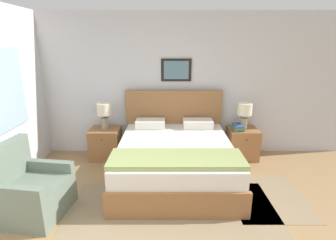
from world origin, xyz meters
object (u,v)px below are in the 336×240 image
object	(u,v)px
armchair	(30,192)
nightstand_near_window	(106,143)
bed	(175,158)
nightstand_by_door	(243,143)
table_lamp_near_window	(105,112)
table_lamp_by_door	(245,112)

from	to	relation	value
armchair	nightstand_near_window	size ratio (longest dim) A/B	1.65
bed	nightstand_near_window	world-z (taller)	bed
nightstand_near_window	armchair	bearing A→B (deg)	-107.94
nightstand_by_door	table_lamp_near_window	world-z (taller)	table_lamp_near_window
nightstand_near_window	table_lamp_near_window	xyz separation A→B (m)	(0.01, 0.01, 0.59)
nightstand_by_door	table_lamp_near_window	bearing A→B (deg)	179.73
armchair	table_lamp_by_door	size ratio (longest dim) A/B	1.92
nightstand_near_window	bed	bearing A→B (deg)	-31.33
nightstand_near_window	table_lamp_by_door	size ratio (longest dim) A/B	1.16
bed	nightstand_near_window	distance (m)	1.48
bed	table_lamp_near_window	size ratio (longest dim) A/B	4.30
bed	table_lamp_near_window	xyz separation A→B (m)	(-1.25, 0.78, 0.54)
table_lamp_by_door	nightstand_by_door	bearing A→B (deg)	-71.01
nightstand_near_window	table_lamp_by_door	bearing A→B (deg)	0.26
nightstand_near_window	table_lamp_near_window	size ratio (longest dim) A/B	1.16
bed	table_lamp_by_door	distance (m)	1.58
bed	armchair	xyz separation A→B (m)	(-1.81, -0.91, -0.03)
nightstand_near_window	table_lamp_by_door	xyz separation A→B (m)	(2.52, 0.01, 0.59)
bed	armchair	size ratio (longest dim) A/B	2.24
bed	table_lamp_near_window	bearing A→B (deg)	148.07
armchair	nightstand_by_door	world-z (taller)	armchair
armchair	nightstand_by_door	xyz separation A→B (m)	(3.07, 1.68, -0.02)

